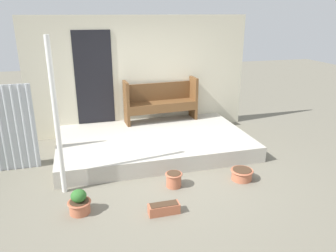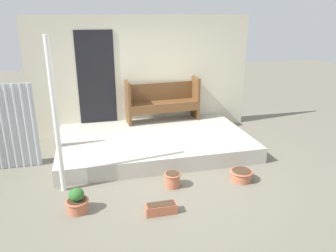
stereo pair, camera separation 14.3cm
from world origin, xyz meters
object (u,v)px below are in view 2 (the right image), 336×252
support_post (56,118)px  flower_pot_left (77,202)px  planter_box_rect (161,209)px  flower_pot_middle (172,179)px  bench (163,99)px  flower_pot_right (241,175)px

support_post → flower_pot_left: 1.24m
planter_box_rect → support_post: bearing=143.9°
flower_pot_middle → flower_pot_left: bearing=-166.4°
support_post → planter_box_rect: bearing=-36.1°
planter_box_rect → flower_pot_middle: bearing=63.3°
bench → flower_pot_middle: bearing=-102.6°
support_post → planter_box_rect: (1.35, -0.98, -1.11)m
bench → flower_pot_left: bearing=-126.8°
flower_pot_right → bench: bearing=106.3°
flower_pot_middle → planter_box_rect: size_ratio=0.64×
flower_pot_middle → support_post: bearing=169.9°
flower_pot_left → flower_pot_middle: bearing=13.6°
flower_pot_middle → flower_pot_right: size_ratio=0.73×
bench → flower_pot_middle: size_ratio=5.95×
flower_pot_left → planter_box_rect: 1.17m
flower_pot_middle → flower_pot_right: flower_pot_middle is taller
flower_pot_left → support_post: bearing=108.7°
bench → planter_box_rect: size_ratio=3.79×
bench → flower_pot_left: (-1.88, -2.83, -0.63)m
flower_pot_left → flower_pot_middle: (1.47, 0.35, -0.03)m
support_post → flower_pot_left: size_ratio=6.64×
flower_pot_right → support_post: bearing=172.4°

